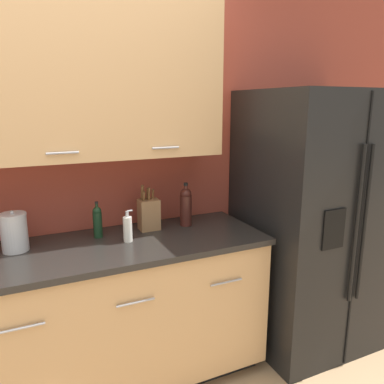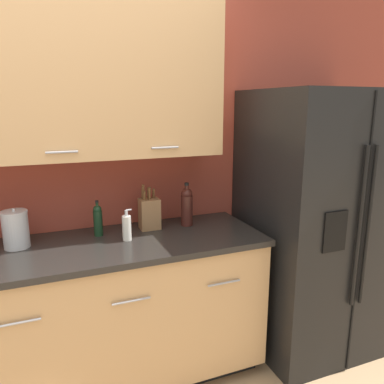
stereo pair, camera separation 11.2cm
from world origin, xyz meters
name	(u,v)px [view 2 (the right image)]	position (x,y,z in m)	size (l,w,h in m)	color
wall_back	(37,143)	(0.05, 0.97, 1.47)	(10.00, 0.39, 2.60)	#993D2D
counter_unit	(75,320)	(0.17, 0.68, 0.47)	(2.23, 0.64, 0.92)	black
refrigerator	(316,223)	(1.79, 0.60, 0.89)	(0.90, 0.81, 1.78)	black
knife_block	(149,213)	(0.67, 0.82, 1.02)	(0.12, 0.10, 0.29)	olive
wine_bottle	(187,206)	(0.91, 0.80, 1.05)	(0.08, 0.08, 0.28)	#3D1914
soap_dispenser	(127,228)	(0.49, 0.67, 0.99)	(0.06, 0.05, 0.18)	silver
oil_bottle	(98,220)	(0.35, 0.82, 1.02)	(0.05, 0.05, 0.22)	black
steel_canister	(16,229)	(-0.09, 0.79, 1.02)	(0.14, 0.14, 0.22)	#B7B7BA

